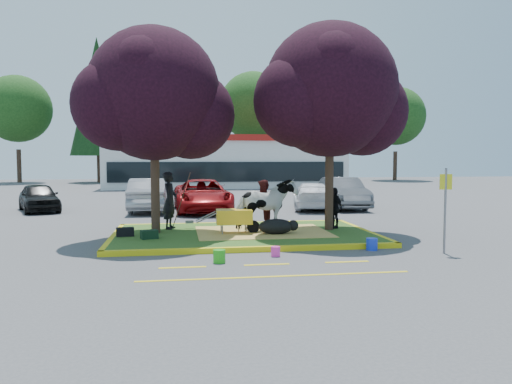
{
  "coord_description": "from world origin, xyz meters",
  "views": [
    {
      "loc": [
        -2.09,
        -15.79,
        2.57
      ],
      "look_at": [
        0.48,
        0.5,
        1.42
      ],
      "focal_mm": 35.0,
      "sensor_mm": 36.0,
      "label": 1
    }
  ],
  "objects": [
    {
      "name": "treeline",
      "position": [
        1.23,
        37.61,
        7.73
      ],
      "size": [
        46.58,
        7.8,
        14.63
      ],
      "color": "black",
      "rests_on": "ground"
    },
    {
      "name": "curb_right",
      "position": [
        4.08,
        0.0,
        0.07
      ],
      "size": [
        0.16,
        5.3,
        0.15
      ],
      "primitive_type": "cube",
      "color": "yellow",
      "rests_on": "ground"
    },
    {
      "name": "wheelbarrow",
      "position": [
        -0.32,
        -0.17,
        0.68
      ],
      "size": [
        2.03,
        0.71,
        0.76
      ],
      "rotation": [
        0.0,
        0.0,
        -0.04
      ],
      "color": "black",
      "rests_on": "median_island"
    },
    {
      "name": "bucket_green",
      "position": [
        -1.11,
        -3.81,
        0.16
      ],
      "size": [
        0.38,
        0.38,
        0.32
      ],
      "primitive_type": "cylinder",
      "rotation": [
        0.0,
        0.0,
        -0.31
      ],
      "color": "green",
      "rests_on": "ground"
    },
    {
      "name": "fire_lane_stripe_a",
      "position": [
        -2.0,
        -4.2,
        0.0
      ],
      "size": [
        1.1,
        0.12,
        0.01
      ],
      "primitive_type": "cube",
      "color": "yellow",
      "rests_on": "ground"
    },
    {
      "name": "curb_near",
      "position": [
        0.0,
        -2.58,
        0.07
      ],
      "size": [
        8.3,
        0.16,
        0.15
      ],
      "primitive_type": "cube",
      "color": "yellow",
      "rests_on": "ground"
    },
    {
      "name": "ground",
      "position": [
        0.0,
        0.0,
        0.0
      ],
      "size": [
        90.0,
        90.0,
        0.0
      ],
      "primitive_type": "plane",
      "color": "#424244",
      "rests_on": "ground"
    },
    {
      "name": "car_white",
      "position": [
        4.48,
        8.06,
        0.65
      ],
      "size": [
        2.75,
        4.77,
        1.3
      ],
      "primitive_type": "imported",
      "rotation": [
        0.0,
        0.0,
        2.92
      ],
      "color": "white",
      "rests_on": "ground"
    },
    {
      "name": "curb_left",
      "position": [
        -4.08,
        0.0,
        0.07
      ],
      "size": [
        0.16,
        5.3,
        0.15
      ],
      "primitive_type": "cube",
      "color": "yellow",
      "rests_on": "ground"
    },
    {
      "name": "car_grey",
      "position": [
        6.11,
        8.23,
        0.77
      ],
      "size": [
        1.81,
        4.76,
        1.55
      ],
      "primitive_type": "imported",
      "rotation": [
        0.0,
        0.0,
        -0.04
      ],
      "color": "#55575C",
      "rests_on": "ground"
    },
    {
      "name": "cow",
      "position": [
        0.72,
        0.08,
        1.01
      ],
      "size": [
        2.22,
        1.57,
        1.71
      ],
      "primitive_type": "imported",
      "rotation": [
        0.0,
        0.0,
        1.92
      ],
      "color": "white",
      "rests_on": "median_island"
    },
    {
      "name": "visitor_b",
      "position": [
        3.19,
        0.52,
        0.85
      ],
      "size": [
        0.59,
        0.88,
        1.39
      ],
      "primitive_type": "imported",
      "rotation": [
        0.0,
        0.0,
        -1.23
      ],
      "color": "black",
      "rests_on": "median_island"
    },
    {
      "name": "gear_bag_dark",
      "position": [
        -3.7,
        -0.2,
        0.28
      ],
      "size": [
        0.56,
        0.36,
        0.27
      ],
      "primitive_type": "cube",
      "rotation": [
        0.0,
        0.0,
        0.15
      ],
      "color": "black",
      "rests_on": "median_island"
    },
    {
      "name": "median_island",
      "position": [
        0.0,
        0.0,
        0.07
      ],
      "size": [
        8.0,
        5.0,
        0.15
      ],
      "primitive_type": "cube",
      "color": "#274816",
      "rests_on": "ground"
    },
    {
      "name": "car_silver",
      "position": [
        -3.45,
        8.4,
        0.78
      ],
      "size": [
        1.73,
        4.78,
        1.57
      ],
      "primitive_type": "imported",
      "rotation": [
        0.0,
        0.0,
        3.13
      ],
      "color": "#919298",
      "rests_on": "ground"
    },
    {
      "name": "car_red",
      "position": [
        -0.94,
        7.84,
        0.76
      ],
      "size": [
        2.71,
        5.55,
        1.52
      ],
      "primitive_type": "imported",
      "rotation": [
        0.0,
        0.0,
        0.03
      ],
      "color": "maroon",
      "rests_on": "ground"
    },
    {
      "name": "visitor_a",
      "position": [
        0.74,
        0.66,
        0.98
      ],
      "size": [
        0.8,
        0.93,
        1.66
      ],
      "primitive_type": "imported",
      "rotation": [
        0.0,
        0.0,
        -1.8
      ],
      "color": "#3F1312",
      "rests_on": "median_island"
    },
    {
      "name": "curb_far",
      "position": [
        0.0,
        2.58,
        0.07
      ],
      "size": [
        8.3,
        0.16,
        0.15
      ],
      "primitive_type": "cube",
      "color": "yellow",
      "rests_on": "ground"
    },
    {
      "name": "sign_post",
      "position": [
        4.94,
        -3.55,
        1.39
      ],
      "size": [
        0.32,
        0.1,
        2.28
      ],
      "rotation": [
        0.0,
        0.0,
        -0.22
      ],
      "color": "slate",
      "rests_on": "ground"
    },
    {
      "name": "fire_lane_stripe_c",
      "position": [
        2.0,
        -4.2,
        0.0
      ],
      "size": [
        1.1,
        0.12,
        0.01
      ],
      "primitive_type": "cube",
      "color": "yellow",
      "rests_on": "ground"
    },
    {
      "name": "fire_lane_stripe_b",
      "position": [
        0.0,
        -4.2,
        0.0
      ],
      "size": [
        1.1,
        0.12,
        0.01
      ],
      "primitive_type": "cube",
      "color": "yellow",
      "rests_on": "ground"
    },
    {
      "name": "gear_bag_green",
      "position": [
        -2.94,
        -0.8,
        0.28
      ],
      "size": [
        0.55,
        0.43,
        0.26
      ],
      "primitive_type": "cube",
      "rotation": [
        0.0,
        0.0,
        0.29
      ],
      "color": "black",
      "rests_on": "median_island"
    },
    {
      "name": "bucket_pink",
      "position": [
        0.4,
        -3.25,
        0.13
      ],
      "size": [
        0.26,
        0.26,
        0.26
      ],
      "primitive_type": "cylinder",
      "rotation": [
        0.0,
        0.0,
        0.06
      ],
      "color": "#FA37A8",
      "rests_on": "ground"
    },
    {
      "name": "straw_bedding",
      "position": [
        0.6,
        0.0,
        0.15
      ],
      "size": [
        4.2,
        3.0,
        0.01
      ],
      "primitive_type": "cube",
      "color": "#D3B856",
      "rests_on": "median_island"
    },
    {
      "name": "tree_purple_right",
      "position": [
        2.92,
        0.18,
        4.56
      ],
      "size": [
        5.3,
        4.4,
        6.82
      ],
      "color": "black",
      "rests_on": "median_island"
    },
    {
      "name": "bucket_blue",
      "position": [
        3.21,
        -2.8,
        0.17
      ],
      "size": [
        0.4,
        0.4,
        0.33
      ],
      "primitive_type": "cylinder",
      "rotation": [
        0.0,
        0.0,
        -0.36
      ],
      "color": "blue",
      "rests_on": "ground"
    },
    {
      "name": "retail_building",
      "position": [
        2.0,
        27.98,
        2.25
      ],
      "size": [
        20.4,
        8.4,
        4.4
      ],
      "color": "silver",
      "rests_on": "ground"
    },
    {
      "name": "car_black",
      "position": [
        -8.62,
        9.13,
        0.67
      ],
      "size": [
        2.91,
        4.24,
        1.34
      ],
      "primitive_type": "imported",
      "rotation": [
        0.0,
        0.0,
        0.37
      ],
      "color": "black",
      "rests_on": "ground"
    },
    {
      "name": "fire_lane_long",
      "position": [
        0.0,
        -5.4,
        0.0
      ],
      "size": [
        6.0,
        0.1,
        0.01
      ],
      "primitive_type": "cube",
      "color": "yellow",
      "rests_on": "ground"
    },
    {
      "name": "handler",
      "position": [
        -2.36,
        1.22,
        1.11
      ],
      "size": [
        0.62,
        0.8,
        1.93
      ],
      "primitive_type": "imported",
      "rotation": [
        0.0,
        0.0,
        1.32
      ],
      "color": "black",
      "rests_on": "median_island"
    },
    {
      "name": "tree_purple_left",
      "position": [
        -2.78,
        0.38,
        4.36
      ],
      "size": [
        5.06,
        4.2,
        6.51
      ],
      "color": "black",
      "rests_on": "median_island"
    },
    {
      "name": "calf",
      "position": [
        0.95,
        -0.53,
        0.39
      ],
      "size": [
        1.26,
        0.96,
        0.49
      ],
      "primitive_type": "ellipsoid",
      "rotation": [
        0.0,
        0.0,
        0.32
      ],
      "color": "black",
      "rests_on": "median_island"
    }
  ]
}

